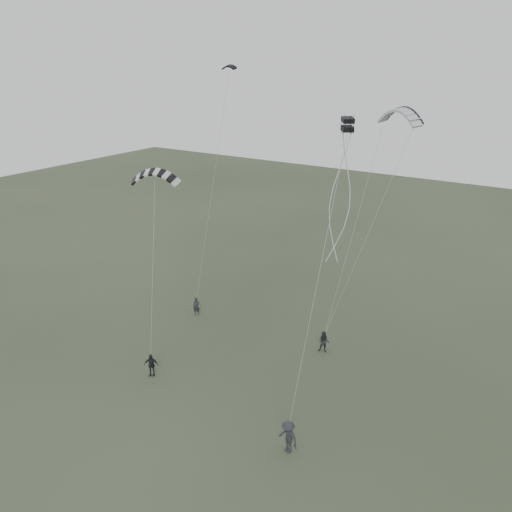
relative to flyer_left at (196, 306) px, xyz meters
The scene contains 9 objects.
ground 9.67m from the flyer_left, 50.26° to the right, with size 140.00×140.00×0.00m, color #313B26.
flyer_left is the anchor object (origin of this frame).
flyer_right 11.48m from the flyer_left, ahead, with size 0.80×0.62×1.65m, color #26262B.
flyer_center 8.91m from the flyer_left, 71.10° to the right, with size 0.96×0.40×1.63m, color black.
flyer_far 17.15m from the flyer_left, 34.36° to the right, with size 1.27×0.73×1.97m, color #25252A.
kite_dark_small 19.40m from the flyer_left, 86.06° to the left, with size 1.33×0.40×0.47m, color black, non-canonical shape.
kite_pale_large 21.93m from the flyer_left, 21.34° to the left, with size 3.56×0.80×1.49m, color #B6B9BB, non-canonical shape.
kite_striped 12.87m from the flyer_left, 83.95° to the right, with size 3.32×0.83×1.28m, color black, non-canonical shape.
kite_box 21.63m from the flyer_left, 15.03° to the right, with size 0.59×0.59×0.69m, color black, non-canonical shape.
Camera 1 is at (18.09, -21.32, 19.99)m, focal length 35.00 mm.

